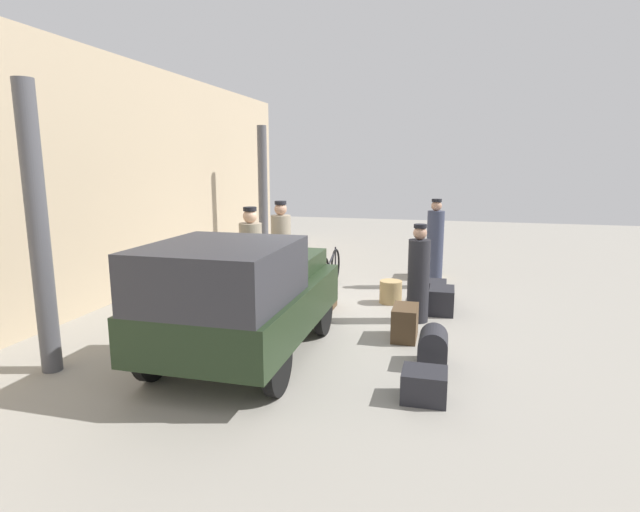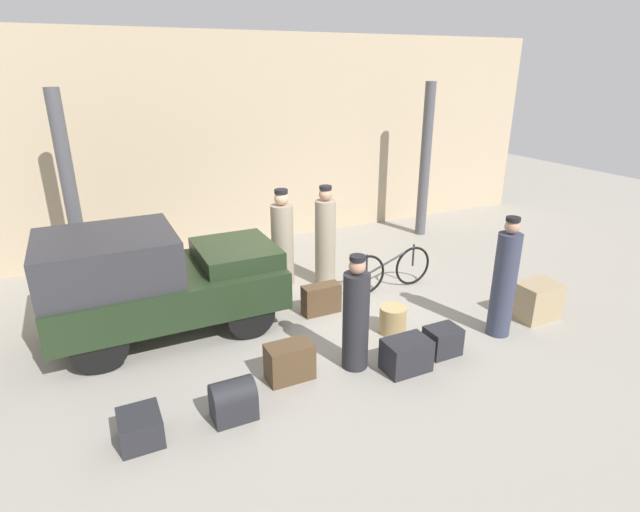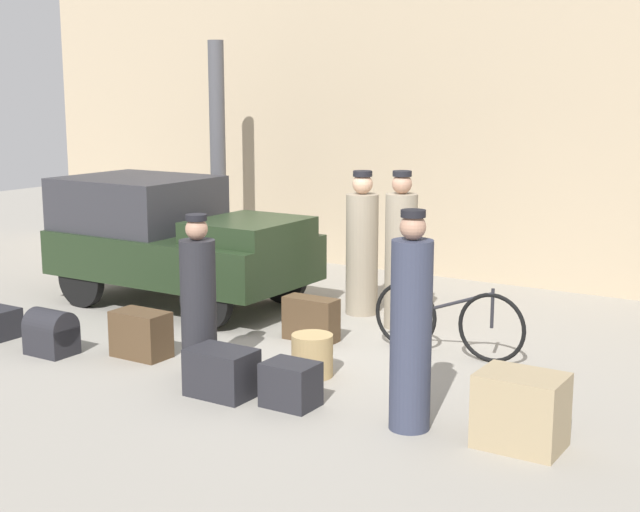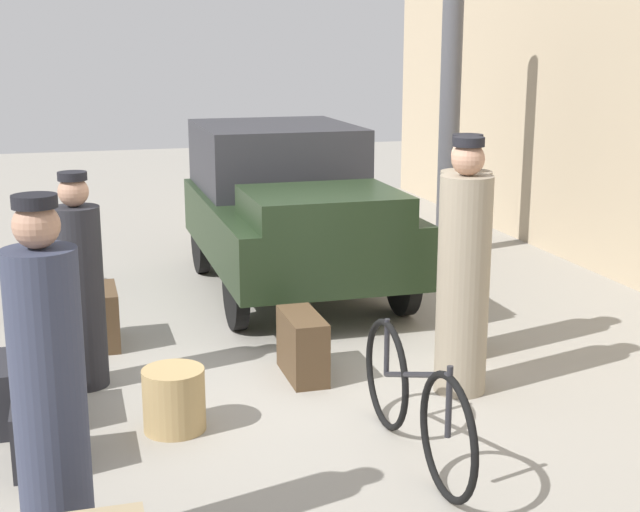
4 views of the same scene
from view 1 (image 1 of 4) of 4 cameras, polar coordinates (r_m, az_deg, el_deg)
ground_plane at (r=8.76m, az=0.94°, el=-6.42°), size 30.00×30.00×0.00m
station_building_facade at (r=10.14m, az=-22.23°, el=8.05°), size 16.00×0.15×4.50m
canopy_pillar_left at (r=6.83m, az=-29.50°, el=2.44°), size 0.24×0.24×3.51m
canopy_pillar_right at (r=13.20m, az=-6.54°, el=7.01°), size 0.24×0.24×3.51m
truck at (r=6.55m, az=-8.97°, el=-4.27°), size 3.35×1.74×1.64m
bicycle at (r=10.34m, az=1.16°, el=-1.61°), size 1.73×0.04×0.78m
wicker_basket at (r=9.35m, az=8.09°, el=-4.08°), size 0.41×0.41×0.42m
porter_with_bicycle at (r=8.24m, az=11.18°, el=-2.42°), size 0.35×0.35×1.60m
porter_lifting_near_truck at (r=9.56m, az=-4.45°, el=0.29°), size 0.38×0.38×1.86m
conductor_in_dark_uniform at (r=10.57m, az=12.98°, el=1.02°), size 0.34×0.34×1.84m
porter_carrying_trunk at (r=9.03m, az=-7.87°, el=-0.61°), size 0.40×0.40×1.80m
trunk_wicker_pale at (r=11.57m, az=12.41°, el=-0.94°), size 0.67×0.49×0.60m
trunk_barrel_dark at (r=6.66m, az=12.79°, el=-10.12°), size 0.50×0.37×0.49m
suitcase_small_leather at (r=7.51m, az=9.68°, el=-7.52°), size 0.60×0.36×0.49m
trunk_large_brown at (r=8.86m, az=0.73°, el=-4.57°), size 0.62×0.26×0.49m
suitcase_black_upright at (r=8.91m, az=13.71°, el=-4.95°), size 0.61×0.42×0.44m
suitcase_tan_flat at (r=9.59m, az=13.13°, el=-3.95°), size 0.47×0.36×0.40m
trunk_umber_medium at (r=5.75m, az=11.82°, el=-14.24°), size 0.44×0.49×0.34m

